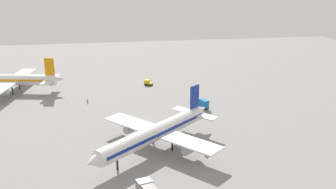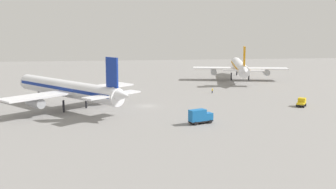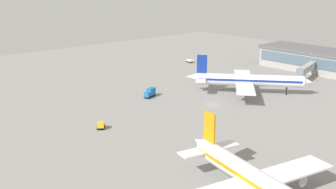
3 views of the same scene
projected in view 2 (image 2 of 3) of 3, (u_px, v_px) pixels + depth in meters
The scene contains 6 objects.
ground at pixel (147, 106), 116.23m from camera, with size 288.00×288.00×0.00m, color gray.
airplane_at_gate at pixel (68, 89), 111.64m from camera, with size 39.36×36.04×14.64m.
airplane_taxiing at pixel (240, 67), 169.55m from camera, with size 46.38×37.70×14.22m.
catering_truck at pixel (200, 116), 95.65m from camera, with size 3.80×5.91×3.30m.
baggage_tug at pixel (302, 102), 115.44m from camera, with size 3.75×3.57×2.30m.
ground_crew_worker at pixel (212, 91), 137.35m from camera, with size 0.58×0.42×1.67m.
Camera 2 is at (113.88, -8.65, 22.60)m, focal length 45.28 mm.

